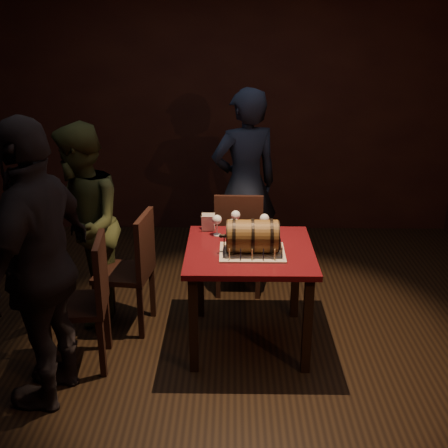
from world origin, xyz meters
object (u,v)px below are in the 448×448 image
object	(u,v)px
pub_table	(249,263)
wine_glass_left	(217,221)
barrel_cake	(252,236)
pint_of_ale	(234,230)
wine_glass_right	(264,220)
person_left_front	(40,266)
person_left_rear	(82,226)
chair_left_front	(88,296)
chair_back	(239,238)
person_back	(245,185)
wine_glass_mid	(236,216)
chair_left_rear	(133,265)

from	to	relation	value
pub_table	wine_glass_left	distance (m)	0.42
barrel_cake	pint_of_ale	bearing A→B (deg)	117.21
wine_glass_right	person_left_front	size ratio (longest dim) A/B	0.09
pint_of_ale	person_left_front	xyz separation A→B (m)	(-1.15, -0.81, 0.08)
pub_table	wine_glass_right	world-z (taller)	wine_glass_right
barrel_cake	person_left_front	size ratio (longest dim) A/B	0.23
wine_glass_left	person_left_rear	world-z (taller)	person_left_rear
person_left_rear	chair_left_front	bearing A→B (deg)	-2.68
chair_back	chair_left_front	bearing A→B (deg)	-133.78
pint_of_ale	chair_back	world-z (taller)	chair_back
wine_glass_right	person_left_front	world-z (taller)	person_left_front
wine_glass_right	barrel_cake	bearing A→B (deg)	-105.67
wine_glass_right	person_left_rear	bearing A→B (deg)	177.32
barrel_cake	person_back	world-z (taller)	person_back
wine_glass_mid	chair_back	xyz separation A→B (m)	(0.03, 0.42, -0.34)
chair_left_front	person_left_rear	distance (m)	0.72
wine_glass_left	chair_left_front	xyz separation A→B (m)	(-0.86, -0.55, -0.35)
chair_back	wine_glass_left	bearing A→B (deg)	-107.88
barrel_cake	wine_glass_left	xyz separation A→B (m)	(-0.25, 0.33, -0.01)
pint_of_ale	person_back	distance (m)	1.04
person_back	wine_glass_right	bearing A→B (deg)	76.06
pint_of_ale	chair_left_rear	world-z (taller)	chair_left_rear
chair_left_rear	wine_glass_left	bearing A→B (deg)	4.40
barrel_cake	wine_glass_right	size ratio (longest dim) A/B	2.55
person_back	person_left_front	bearing A→B (deg)	34.03
pub_table	wine_glass_right	bearing A→B (deg)	67.65
wine_glass_left	person_left_front	distance (m)	1.36
wine_glass_right	chair_left_rear	size ratio (longest dim) A/B	0.17
barrel_cake	chair_back	distance (m)	0.93
wine_glass_mid	person_back	size ratio (longest dim) A/B	0.09
wine_glass_left	person_back	distance (m)	0.97
pint_of_ale	chair_left_rear	xyz separation A→B (m)	(-0.76, 0.04, -0.30)
person_left_front	pint_of_ale	bearing A→B (deg)	137.21
wine_glass_right	person_left_front	distance (m)	1.66
pint_of_ale	person_back	bearing A→B (deg)	84.37
barrel_cake	wine_glass_right	bearing A→B (deg)	74.33
person_left_front	chair_left_front	bearing A→B (deg)	166.54
wine_glass_left	pint_of_ale	world-z (taller)	wine_glass_left
pub_table	barrel_cake	bearing A→B (deg)	-80.13
wine_glass_left	person_back	world-z (taller)	person_back
chair_left_front	person_back	world-z (taller)	person_back
wine_glass_left	person_left_rear	bearing A→B (deg)	174.90
pub_table	person_left_front	world-z (taller)	person_left_front
person_left_rear	pint_of_ale	bearing A→B (deg)	62.94
wine_glass_right	chair_back	bearing A→B (deg)	110.70
person_left_rear	person_left_front	xyz separation A→B (m)	(0.01, -0.99, 0.11)
pint_of_ale	chair_left_front	size ratio (longest dim) A/B	0.16
barrel_cake	chair_back	xyz separation A→B (m)	(-0.08, 0.85, -0.35)
barrel_cake	chair_left_front	distance (m)	1.19
wine_glass_mid	pint_of_ale	size ratio (longest dim) A/B	1.07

